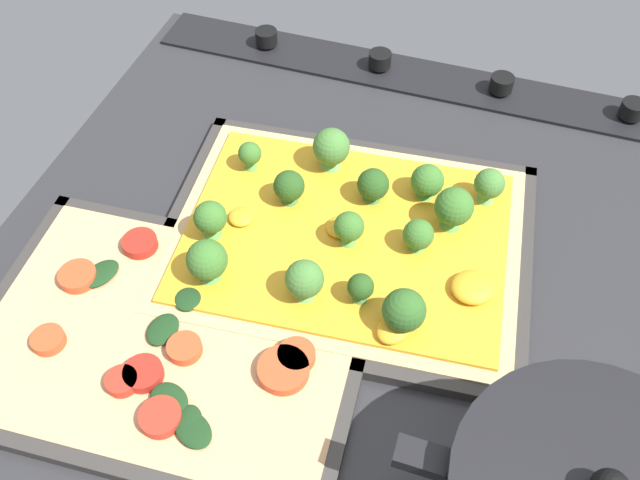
{
  "coord_description": "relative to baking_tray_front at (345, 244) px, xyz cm",
  "views": [
    {
      "loc": [
        -7.37,
        38.75,
        53.18
      ],
      "look_at": [
        5.03,
        0.94,
        3.92
      ],
      "focal_mm": 38.38,
      "sensor_mm": 36.0,
      "label": 1
    }
  ],
  "objects": [
    {
      "name": "baking_tray_back",
      "position": [
        11.61,
        15.34,
        0.01
      ],
      "size": [
        36.18,
        27.55,
        1.3
      ],
      "color": "#33302D",
      "rests_on": "ground_plane"
    },
    {
      "name": "veggie_pizza_back",
      "position": [
        11.47,
        15.54,
        0.74
      ],
      "size": [
        33.63,
        25.0,
        1.9
      ],
      "color": "tan",
      "rests_on": "baking_tray_back"
    },
    {
      "name": "stove_control_panel",
      "position": [
        -3.38,
        -28.19,
        0.2
      ],
      "size": [
        71.97,
        7.0,
        2.6
      ],
      "color": "black",
      "rests_on": "ground_plane"
    },
    {
      "name": "baking_tray_front",
      "position": [
        0.0,
        0.0,
        0.0
      ],
      "size": [
        38.33,
        31.16,
        1.3
      ],
      "color": "#33302D",
      "rests_on": "ground_plane"
    },
    {
      "name": "ground_plane",
      "position": [
        -3.38,
        2.11,
        -1.86
      ],
      "size": [
        74.97,
        67.6,
        3.0
      ],
      "primitive_type": "cube",
      "color": "#28282B"
    },
    {
      "name": "broccoli_pizza",
      "position": [
        -0.24,
        0.06,
        1.78
      ],
      "size": [
        35.73,
        28.55,
        6.14
      ],
      "color": "tan",
      "rests_on": "baking_tray_front"
    }
  ]
}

